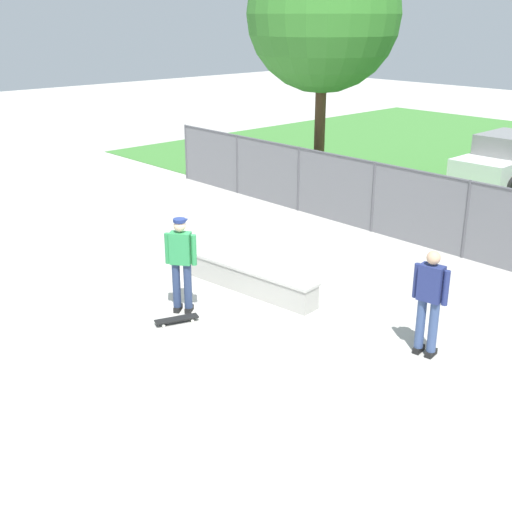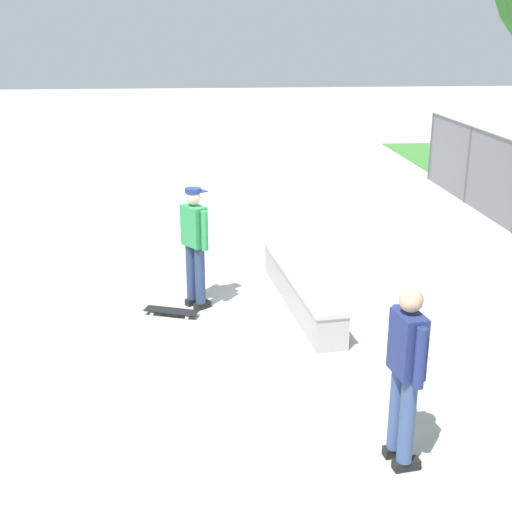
{
  "view_description": "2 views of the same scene",
  "coord_description": "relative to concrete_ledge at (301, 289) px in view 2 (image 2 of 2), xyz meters",
  "views": [
    {
      "loc": [
        8.5,
        -7.63,
        5.29
      ],
      "look_at": [
        -0.06,
        0.25,
        0.97
      ],
      "focal_mm": 45.8,
      "sensor_mm": 36.0,
      "label": 1
    },
    {
      "loc": [
        8.72,
        -0.97,
        4.01
      ],
      "look_at": [
        -0.5,
        -0.16,
        0.85
      ],
      "focal_mm": 46.92,
      "sensor_mm": 36.0,
      "label": 2
    }
  ],
  "objects": [
    {
      "name": "ground_plane",
      "position": [
        0.6,
        -0.54,
        -0.27
      ],
      "size": [
        80.0,
        80.0,
        0.0
      ],
      "primitive_type": "plane",
      "color": "#ADAAA3"
    },
    {
      "name": "concrete_ledge",
      "position": [
        0.0,
        0.0,
        0.0
      ],
      "size": [
        3.26,
        0.83,
        0.54
      ],
      "color": "#A8A59E",
      "rests_on": "ground"
    },
    {
      "name": "skateboard",
      "position": [
        0.21,
        -1.96,
        -0.2
      ],
      "size": [
        0.46,
        0.82,
        0.09
      ],
      "color": "black",
      "rests_on": "ground"
    },
    {
      "name": "skateboarder",
      "position": [
        -0.09,
        -1.59,
        0.76
      ],
      "size": [
        0.5,
        0.43,
        1.84
      ],
      "color": "black",
      "rests_on": "ground"
    },
    {
      "name": "bystander",
      "position": [
        3.95,
        0.36,
        0.74
      ],
      "size": [
        0.59,
        0.32,
        1.82
      ],
      "color": "black",
      "rests_on": "ground"
    }
  ]
}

